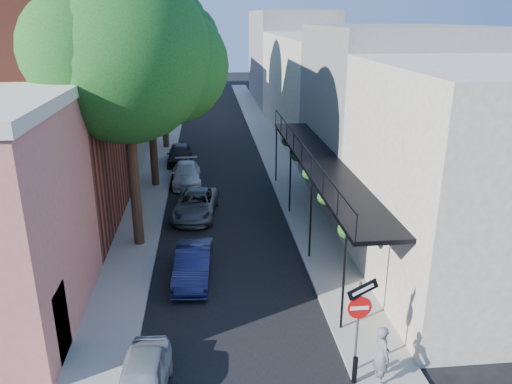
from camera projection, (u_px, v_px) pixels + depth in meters
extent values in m
cube|color=black|center=(216.00, 138.00, 40.86)|extent=(6.00, 64.00, 0.01)
cube|color=gray|center=(167.00, 138.00, 40.47)|extent=(2.00, 64.00, 0.12)
cube|color=gray|center=(264.00, 136.00, 41.22)|extent=(2.00, 64.00, 0.12)
cube|color=beige|center=(61.00, 323.00, 14.20)|extent=(0.10, 1.20, 2.20)
cube|color=maroon|center=(3.00, 95.00, 22.91)|extent=(10.00, 12.00, 12.00)
cube|color=gray|center=(109.00, 49.00, 22.72)|extent=(0.06, 7.00, 4.00)
cube|color=gray|center=(86.00, 91.00, 34.76)|extent=(8.00, 12.00, 9.00)
cube|color=beige|center=(118.00, 65.00, 47.73)|extent=(8.00, 16.00, 10.00)
cube|color=#D37B6C|center=(137.00, 63.00, 61.19)|extent=(8.00, 12.00, 8.00)
cube|color=beige|center=(488.00, 181.00, 17.40)|extent=(8.00, 9.00, 8.00)
cube|color=gray|center=(392.00, 116.00, 26.14)|extent=(8.00, 10.00, 9.00)
cube|color=beige|center=(326.00, 87.00, 40.38)|extent=(8.00, 20.00, 8.00)
cube|color=gray|center=(290.00, 57.00, 56.93)|extent=(8.00, 16.00, 10.00)
cube|color=black|center=(323.00, 163.00, 21.33)|extent=(2.00, 16.00, 0.15)
cube|color=black|center=(302.00, 144.00, 20.95)|extent=(0.05, 16.00, 0.05)
cylinder|color=black|center=(344.00, 280.00, 15.25)|extent=(0.08, 0.08, 3.40)
cylinder|color=black|center=(276.00, 153.00, 29.32)|extent=(0.08, 0.08, 3.40)
sphere|color=#154915|center=(347.00, 230.00, 15.80)|extent=(0.60, 0.60, 0.60)
sphere|color=#154915|center=(309.00, 173.00, 21.43)|extent=(0.60, 0.60, 0.60)
sphere|color=#154915|center=(287.00, 141.00, 27.05)|extent=(0.60, 0.60, 0.60)
cylinder|color=#595B60|center=(357.00, 329.00, 13.48)|extent=(0.07, 0.07, 2.90)
cylinder|color=red|center=(359.00, 308.00, 13.21)|extent=(0.66, 0.04, 0.66)
cube|color=white|center=(360.00, 308.00, 13.18)|extent=(0.50, 0.02, 0.10)
cylinder|color=white|center=(359.00, 307.00, 13.23)|extent=(0.70, 0.02, 0.70)
cube|color=black|center=(363.00, 290.00, 13.02)|extent=(0.89, 0.15, 0.58)
cube|color=white|center=(363.00, 290.00, 12.99)|extent=(0.60, 0.10, 0.31)
cylinder|color=black|center=(355.00, 370.00, 13.30)|extent=(0.14, 0.14, 0.80)
cylinder|color=#342015|center=(133.00, 168.00, 20.58)|extent=(0.44, 0.44, 7.00)
sphere|color=#154915|center=(124.00, 55.00, 19.07)|extent=(6.80, 6.80, 6.80)
sphere|color=#154915|center=(171.00, 66.00, 20.36)|extent=(4.76, 4.76, 4.76)
cylinder|color=#342015|center=(152.00, 134.00, 28.20)|extent=(0.44, 0.44, 6.30)
sphere|color=#154915|center=(147.00, 60.00, 26.85)|extent=(6.00, 6.00, 6.00)
sphere|color=#154915|center=(177.00, 68.00, 28.00)|extent=(4.20, 4.20, 4.20)
cylinder|color=#342015|center=(164.00, 99.00, 36.47)|extent=(0.44, 0.44, 7.35)
sphere|color=#154915|center=(159.00, 32.00, 34.89)|extent=(7.00, 7.00, 7.00)
sphere|color=#154915|center=(185.00, 38.00, 36.21)|extent=(4.90, 4.90, 4.90)
imported|color=#8F979F|center=(142.00, 381.00, 12.84)|extent=(1.50, 3.37, 1.13)
imported|color=#12173A|center=(193.00, 264.00, 18.75)|extent=(1.54, 3.81, 1.23)
imported|color=#56595D|center=(196.00, 204.00, 24.76)|extent=(2.47, 4.52, 1.20)
imported|color=silver|center=(186.00, 174.00, 29.56)|extent=(1.78, 4.10, 1.18)
imported|color=black|center=(180.00, 154.00, 33.48)|extent=(1.57, 3.89, 1.32)
imported|color=slate|center=(382.00, 354.00, 13.22)|extent=(0.49, 0.67, 1.70)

